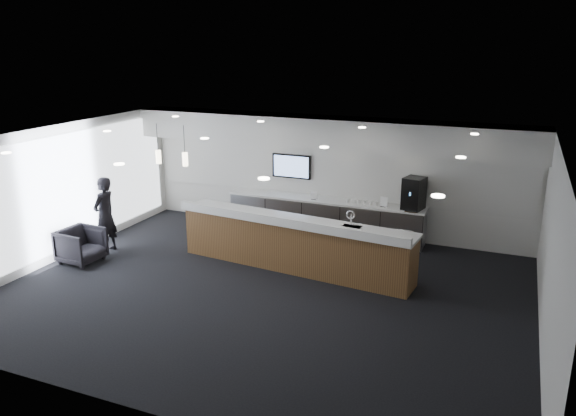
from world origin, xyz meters
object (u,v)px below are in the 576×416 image
at_px(armchair, 81,245).
at_px(lounge_guest, 105,215).
at_px(coffee_machine, 414,193).
at_px(service_counter, 294,243).

height_order(armchair, lounge_guest, lounge_guest).
relative_size(coffee_machine, lounge_guest, 0.43).
height_order(service_counter, armchair, service_counter).
xyz_separation_m(service_counter, coffee_machine, (2.09, 2.29, 0.75)).
bearing_deg(lounge_guest, armchair, -9.73).
distance_m(coffee_machine, lounge_guest, 7.18).
bearing_deg(coffee_machine, lounge_guest, -141.48).
relative_size(service_counter, coffee_machine, 7.06).
height_order(coffee_machine, armchair, coffee_machine).
distance_m(service_counter, armchair, 4.74).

